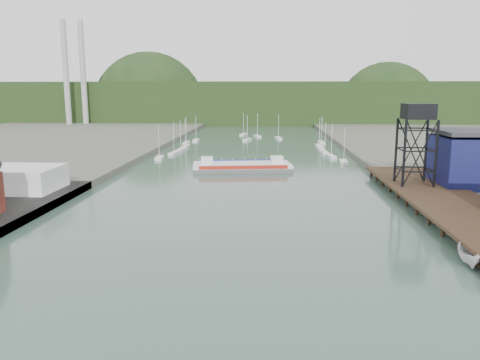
# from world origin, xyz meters

# --- Properties ---
(ground) EXTENTS (600.00, 600.00, 0.00)m
(ground) POSITION_xyz_m (0.00, 0.00, 0.00)
(ground) COLOR #304C44
(ground) RESTS_ON ground
(east_pier) EXTENTS (14.00, 70.00, 2.45)m
(east_pier) POSITION_xyz_m (37.00, 45.00, 1.90)
(east_pier) COLOR black
(east_pier) RESTS_ON ground
(white_shed) EXTENTS (18.00, 12.00, 4.50)m
(white_shed) POSITION_xyz_m (-44.00, 50.00, 3.85)
(white_shed) COLOR silver
(white_shed) RESTS_ON west_quay
(lift_tower) EXTENTS (6.50, 6.50, 16.00)m
(lift_tower) POSITION_xyz_m (35.00, 58.00, 15.65)
(lift_tower) COLOR black
(lift_tower) RESTS_ON east_pier
(marina_sailboats) EXTENTS (57.71, 92.65, 0.90)m
(marina_sailboats) POSITION_xyz_m (0.08, 138.46, 0.35)
(marina_sailboats) COLOR silver
(marina_sailboats) RESTS_ON ground
(smokestacks) EXTENTS (11.20, 8.20, 60.00)m
(smokestacks) POSITION_xyz_m (-106.00, 232.50, 30.00)
(smokestacks) COLOR #A1A19C
(smokestacks) RESTS_ON ground
(distant_hills) EXTENTS (500.00, 120.00, 80.00)m
(distant_hills) POSITION_xyz_m (-3.98, 301.35, 10.38)
(distant_hills) COLOR black
(distant_hills) RESTS_ON ground
(chain_ferry) EXTENTS (26.70, 13.60, 3.68)m
(chain_ferry) POSITION_xyz_m (-1.08, 84.94, 1.06)
(chain_ferry) COLOR #555558
(chain_ferry) RESTS_ON ground
(motorboat) EXTENTS (3.40, 6.42, 2.36)m
(motorboat) POSITION_xyz_m (29.99, 18.50, 1.18)
(motorboat) COLOR silver
(motorboat) RESTS_ON ground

